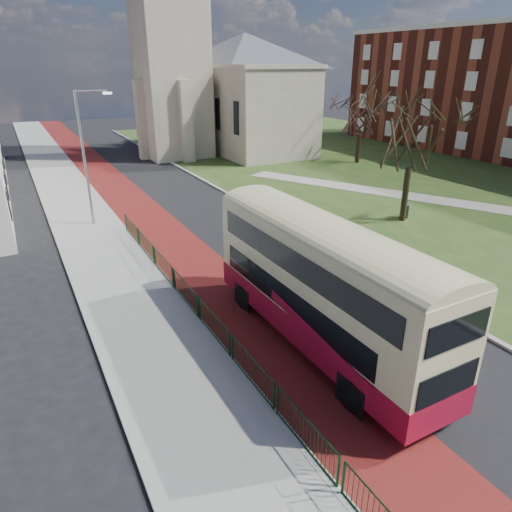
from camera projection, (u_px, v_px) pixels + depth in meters
ground at (317, 350)px, 16.31m from camera, size 160.00×160.00×0.00m
road_carriageway at (174, 204)px, 33.19m from camera, size 9.00×120.00×0.01m
bus_lane at (137, 210)px, 32.02m from camera, size 3.40×120.00×0.01m
pavement_west at (81, 217)px, 30.34m from camera, size 4.00×120.00×0.12m
kerb_west at (111, 212)px, 31.21m from camera, size 0.25×120.00×0.13m
kerb_east at (221, 190)px, 36.80m from camera, size 0.25×80.00×0.13m
grass_green at (403, 166)px, 45.48m from camera, size 40.00×80.00×0.04m
footpath at (463, 204)px, 33.12m from camera, size 18.84×32.82×0.03m
pedestrian_railing at (198, 308)px, 18.06m from camera, size 0.07×24.00×1.12m
gothic_church at (211, 25)px, 47.50m from camera, size 16.38×18.00×40.00m
streetlamp at (86, 152)px, 27.24m from camera, size 2.13×0.18×8.00m
bus at (322, 280)px, 15.70m from camera, size 2.63×10.88×4.54m
winter_tree_near at (415, 122)px, 27.33m from camera, size 7.50×7.50×8.95m
winter_tree_far at (361, 111)px, 45.13m from camera, size 6.55×6.55×7.43m
litter_bin at (404, 211)px, 30.09m from camera, size 0.71×0.71×0.92m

